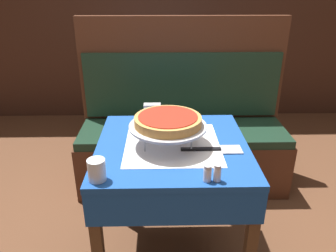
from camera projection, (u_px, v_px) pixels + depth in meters
name	position (u px, v px, depth m)	size (l,w,h in m)	color
dining_table_front	(172.00, 164.00, 1.70)	(0.76, 0.76, 0.75)	#194799
dining_table_rear	(160.00, 73.00, 3.31)	(0.72, 0.72, 0.74)	#194799
booth_bench	(182.00, 140.00, 2.57)	(1.57, 0.52, 1.27)	#4C2819
back_wall_panel	(165.00, 10.00, 3.52)	(6.00, 0.04, 2.40)	#3D2319
pizza_pan_stand	(168.00, 127.00, 1.60)	(0.38, 0.38, 0.11)	#ADADB2
deep_dish_pizza	(168.00, 120.00, 1.59)	(0.33, 0.33, 0.05)	#C68E47
pizza_server	(214.00, 149.00, 1.59)	(0.30, 0.09, 0.01)	#BCBCC1
water_glass_near	(97.00, 170.00, 1.34)	(0.07, 0.07, 0.09)	silver
salt_shaker	(207.00, 173.00, 1.34)	(0.03, 0.03, 0.07)	silver
pepper_shaker	(217.00, 173.00, 1.34)	(0.03, 0.03, 0.07)	silver
napkin_holder	(152.00, 111.00, 1.94)	(0.10, 0.05, 0.09)	#B2B2B7
condiment_caddy	(162.00, 57.00, 3.30)	(0.12, 0.12, 0.18)	black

